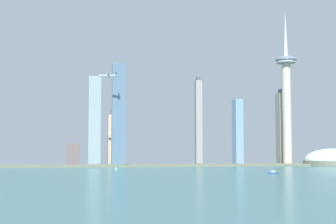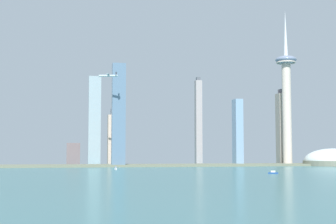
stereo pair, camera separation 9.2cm
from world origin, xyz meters
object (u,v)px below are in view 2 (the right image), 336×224
at_px(skyscraper_1, 73,154).
at_px(boat_4, 273,173).
at_px(skyscraper_0, 115,139).
at_px(skyscraper_5, 119,115).
at_px(skyscraper_2, 198,122).
at_px(skyscraper_3, 281,138).
at_px(stadium_dome, 333,161).
at_px(skyscraper_6, 283,128).
at_px(boat_3, 116,168).
at_px(airplane, 108,76).
at_px(skyscraper_7, 238,132).
at_px(observation_tower, 286,91).
at_px(skyscraper_4, 95,121).

xyz_separation_m(skyscraper_1, boat_4, (224.19, -413.70, -19.66)).
bearing_deg(skyscraper_0, skyscraper_5, -91.08).
height_order(skyscraper_2, skyscraper_3, skyscraper_2).
relative_size(stadium_dome, skyscraper_0, 1.04).
height_order(stadium_dome, skyscraper_6, skyscraper_6).
relative_size(boat_3, airplane, 0.21).
distance_m(stadium_dome, skyscraper_0, 406.19).
bearing_deg(skyscraper_7, observation_tower, -7.36).
bearing_deg(skyscraper_1, boat_3, -76.65).
height_order(observation_tower, skyscraper_4, observation_tower).
relative_size(skyscraper_5, boat_3, 27.88).
bearing_deg(skyscraper_2, skyscraper_3, 6.21).
height_order(skyscraper_0, skyscraper_2, skyscraper_2).
xyz_separation_m(skyscraper_1, airplane, (52.40, -147.93, 129.34)).
relative_size(skyscraper_0, skyscraper_5, 0.59).
relative_size(skyscraper_0, skyscraper_6, 0.71).
bearing_deg(skyscraper_6, skyscraper_5, -169.45).
height_order(observation_tower, boat_4, observation_tower).
height_order(skyscraper_3, boat_3, skyscraper_3).
bearing_deg(skyscraper_1, stadium_dome, -14.00).
distance_m(skyscraper_5, boat_3, 157.96).
xyz_separation_m(skyscraper_6, skyscraper_7, (-100.18, -20.07, -9.33)).
relative_size(observation_tower, skyscraper_0, 2.82).
bearing_deg(skyscraper_0, stadium_dome, -12.29).
relative_size(skyscraper_3, skyscraper_4, 0.68).
height_order(skyscraper_4, airplane, skyscraper_4).
bearing_deg(boat_4, skyscraper_5, -41.40).
bearing_deg(skyscraper_2, observation_tower, -23.11).
bearing_deg(airplane, skyscraper_3, -144.81).
bearing_deg(skyscraper_4, stadium_dome, -12.02).
xyz_separation_m(stadium_dome, skyscraper_7, (-167.22, 48.99, 53.58)).
bearing_deg(skyscraper_3, boat_3, -146.11).
height_order(skyscraper_0, skyscraper_6, skyscraper_6).
height_order(stadium_dome, boat_3, stadium_dome).
relative_size(skyscraper_1, boat_4, 3.58).
bearing_deg(skyscraper_7, airplane, -162.38).
bearing_deg(boat_3, skyscraper_6, 107.31).
xyz_separation_m(skyscraper_5, boat_4, (150.25, -304.11, -87.46)).
bearing_deg(skyscraper_1, skyscraper_2, -3.27).
xyz_separation_m(skyscraper_1, skyscraper_2, (241.20, -13.76, 63.17)).
distance_m(observation_tower, skyscraper_6, 77.87).
xyz_separation_m(skyscraper_0, skyscraper_7, (227.67, -37.02, 12.95)).
xyz_separation_m(skyscraper_2, boat_4, (-17.01, -399.93, -82.83)).
height_order(observation_tower, skyscraper_2, observation_tower).
distance_m(stadium_dome, skyscraper_1, 484.87).
bearing_deg(skyscraper_2, skyscraper_7, -41.39).
relative_size(stadium_dome, skyscraper_7, 0.88).
distance_m(stadium_dome, skyscraper_2, 262.52).
distance_m(stadium_dome, boat_4, 385.34).
distance_m(skyscraper_5, skyscraper_6, 335.44).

